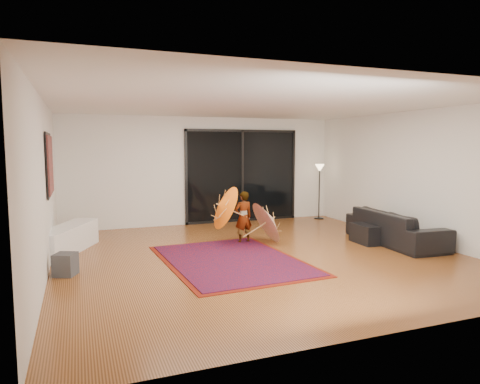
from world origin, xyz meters
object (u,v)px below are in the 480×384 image
sofa (395,227)px  child (243,217)px  ottoman (372,233)px  media_console (67,239)px

sofa → child: size_ratio=2.16×
sofa → ottoman: 0.47m
media_console → sofa: size_ratio=0.78×
ottoman → child: child is taller
child → media_console: bearing=-14.2°
media_console → sofa: sofa is taller
sofa → ottoman: bearing=65.2°
media_console → child: child is taller
media_console → ottoman: size_ratio=2.65×
child → ottoman: bearing=151.6°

